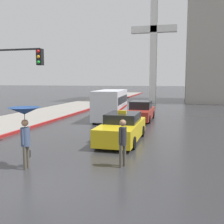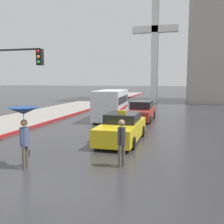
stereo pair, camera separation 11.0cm
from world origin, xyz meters
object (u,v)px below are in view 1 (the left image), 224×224
(taxi, at_px, (122,128))
(pedestrian_man, at_px, (123,139))
(traffic_light, at_px, (7,74))
(sedan_red, at_px, (141,112))
(monument_cross, at_px, (154,45))
(ambulance_van, at_px, (110,104))
(pedestrian_with_umbrella, at_px, (25,119))

(taxi, bearing_deg, pedestrian_man, 102.75)
(pedestrian_man, relative_size, traffic_light, 0.35)
(sedan_red, height_order, pedestrian_man, pedestrian_man)
(traffic_light, distance_m, monument_cross, 26.38)
(taxi, bearing_deg, ambulance_van, -70.18)
(taxi, xyz_separation_m, sedan_red, (-0.17, 7.60, 0.00))
(taxi, distance_m, sedan_red, 7.61)
(pedestrian_man, bearing_deg, ambulance_van, -137.10)
(taxi, bearing_deg, traffic_light, 13.26)
(sedan_red, distance_m, traffic_light, 10.97)
(sedan_red, distance_m, pedestrian_man, 11.70)
(ambulance_van, xyz_separation_m, monument_cross, (1.56, 17.22, 6.68))
(taxi, xyz_separation_m, pedestrian_man, (0.91, -4.04, 0.34))
(ambulance_van, distance_m, monument_cross, 18.53)
(taxi, relative_size, monument_cross, 0.34)
(pedestrian_with_umbrella, xyz_separation_m, pedestrian_man, (3.30, 1.09, -0.78))
(pedestrian_with_umbrella, bearing_deg, traffic_light, 35.64)
(sedan_red, bearing_deg, monument_cross, -87.31)
(pedestrian_man, relative_size, monument_cross, 0.12)
(traffic_light, bearing_deg, ambulance_van, 68.31)
(ambulance_van, xyz_separation_m, traffic_light, (-3.31, -8.32, 2.19))
(taxi, height_order, ambulance_van, ambulance_van)
(sedan_red, bearing_deg, traffic_light, 57.84)
(sedan_red, distance_m, monument_cross, 18.13)
(sedan_red, relative_size, pedestrian_with_umbrella, 2.12)
(taxi, distance_m, pedestrian_man, 4.16)
(taxi, height_order, traffic_light, traffic_light)
(sedan_red, distance_m, ambulance_van, 2.51)
(ambulance_van, relative_size, monument_cross, 0.38)
(sedan_red, distance_m, pedestrian_with_umbrella, 12.97)
(ambulance_van, height_order, pedestrian_with_umbrella, ambulance_van)
(monument_cross, bearing_deg, ambulance_van, -95.16)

